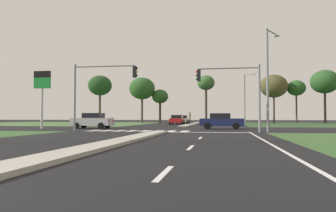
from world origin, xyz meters
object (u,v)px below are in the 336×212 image
Objects in this scene: treeline_fifth at (274,86)px; street_lamp_third at (246,96)px; treeline_near at (100,86)px; car_beige_fourth at (183,119)px; traffic_signal_near_right at (235,85)px; car_navy_second at (221,121)px; treeline_third at (160,97)px; car_silver_near at (92,121)px; treeline_seventh at (325,82)px; street_lamp_second at (268,74)px; pedestrian_at_median at (190,116)px; treeline_fourth at (206,84)px; traffic_signal_near_left at (98,84)px; treeline_second at (142,89)px; treeline_sixth at (296,88)px; fuel_price_totem at (42,86)px; car_red_third at (177,120)px.

street_lamp_third is at bearing -120.30° from treeline_fifth.
treeline_near is 1.10× the size of treeline_fifth.
car_beige_fourth is 34.24m from traffic_signal_near_right.
treeline_third is at bearing -159.66° from car_navy_second.
car_beige_fourth is 0.85× the size of traffic_signal_near_right.
treeline_seventh is (33.00, 34.42, 7.13)m from car_silver_near.
street_lamp_second is at bearing 108.79° from car_beige_fourth.
traffic_signal_near_right is 2.83× the size of pedestrian_at_median.
treeline_fourth is (9.83, -5.23, 2.08)m from treeline_third.
traffic_signal_near_left is 50.87m from treeline_seventh.
treeline_fifth is at bearing 162.54° from car_navy_second.
treeline_second is 1.02× the size of treeline_fifth.
treeline_near is 1.23× the size of treeline_sixth.
car_silver_near is at bearing -70.16° from treeline_near.
car_navy_second is 0.43× the size of treeline_seventh.
traffic_signal_near_left is at bearing 156.80° from pedestrian_at_median.
traffic_signal_near_right is 0.52× the size of treeline_near.
treeline_fourth reaches higher than car_navy_second.
car_silver_near is 0.51× the size of treeline_sixth.
treeline_near is at bearing -142.84° from car_navy_second.
traffic_signal_near_left is at bearing -33.45° from fuel_price_totem.
treeline_third reaches higher than pedestrian_at_median.
car_red_third is at bearing -142.59° from treeline_fifth.
treeline_sixth is 5.77m from treeline_seventh.
street_lamp_third is 21.29m from treeline_third.
car_navy_second reaches higher than car_red_third.
street_lamp_third reaches higher than fuel_price_totem.
car_beige_fourth is 28.63m from treeline_seventh.
treeline_seventh is at bearing 43.04° from fuel_price_totem.
treeline_seventh reaches higher than traffic_signal_near_left.
treeline_third is at bearing 15.32° from treeline_second.
traffic_signal_near_right is at bearing -102.83° from treeline_fifth.
treeline_sixth is at bearing -3.66° from treeline_third.
treeline_second is (-9.41, 7.33, 6.36)m from car_beige_fourth.
treeline_second reaches higher than treeline_third.
street_lamp_third is 12.49m from pedestrian_at_median.
car_silver_near is 7.93m from traffic_signal_near_left.
car_red_third is 0.77× the size of fuel_price_totem.
traffic_signal_near_left is 3.05× the size of pedestrian_at_median.
traffic_signal_near_left is (-3.29, -33.16, 3.21)m from car_beige_fourth.
treeline_fourth is at bearing -171.02° from treeline_fifth.
car_beige_fourth is at bearing -163.60° from treeline_seventh.
traffic_signal_near_right is at bearing -71.64° from treeline_third.
treeline_near is at bearing 177.68° from treeline_sixth.
street_lamp_third is 0.98× the size of treeline_sixth.
treeline_second reaches higher than fuel_price_totem.
treeline_sixth reaches higher than car_silver_near.
pedestrian_at_median is 0.31× the size of fuel_price_totem.
pedestrian_at_median is 24.27m from treeline_fifth.
street_lamp_third is 32.77m from treeline_near.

